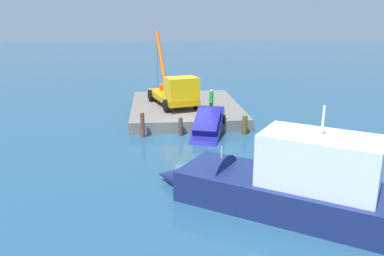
{
  "coord_description": "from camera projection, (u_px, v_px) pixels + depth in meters",
  "views": [
    {
      "loc": [
        26.14,
        -2.64,
        8.16
      ],
      "look_at": [
        -0.34,
        -0.04,
        0.51
      ],
      "focal_mm": 37.06,
      "sensor_mm": 36.0,
      "label": 1
    }
  ],
  "objects": [
    {
      "name": "ground",
      "position": [
        193.0,
        136.0,
        27.5
      ],
      "size": [
        200.0,
        200.0,
        0.0
      ],
      "primitive_type": "plane",
      "color": "navy"
    },
    {
      "name": "dock",
      "position": [
        185.0,
        109.0,
        33.74
      ],
      "size": [
        11.81,
        8.94,
        0.84
      ],
      "primitive_type": "cube",
      "color": "slate",
      "rests_on": "ground"
    },
    {
      "name": "crane_truck",
      "position": [
        175.0,
        91.0,
        32.17
      ],
      "size": [
        9.83,
        4.17,
        5.83
      ],
      "color": "orange",
      "rests_on": "dock"
    },
    {
      "name": "dock_worker",
      "position": [
        211.0,
        101.0,
        30.29
      ],
      "size": [
        0.34,
        0.34,
        1.83
      ],
      "color": "black",
      "rests_on": "dock"
    },
    {
      "name": "salvaged_car",
      "position": [
        207.0,
        128.0,
        27.07
      ],
      "size": [
        4.55,
        3.09,
        2.72
      ],
      "color": "navy",
      "rests_on": "ground"
    },
    {
      "name": "moored_yacht",
      "position": [
        270.0,
        191.0,
        17.31
      ],
      "size": [
        9.86,
        12.26,
        6.04
      ],
      "color": "navy",
      "rests_on": "ground"
    },
    {
      "name": "piling_near",
      "position": [
        143.0,
        125.0,
        27.08
      ],
      "size": [
        0.29,
        0.29,
        1.72
      ],
      "primitive_type": "cylinder",
      "color": "brown",
      "rests_on": "ground"
    },
    {
      "name": "piling_mid",
      "position": [
        181.0,
        127.0,
        27.52
      ],
      "size": [
        0.29,
        0.29,
        1.28
      ],
      "primitive_type": "cylinder",
      "color": "brown",
      "rests_on": "ground"
    },
    {
      "name": "piling_far",
      "position": [
        213.0,
        125.0,
        27.85
      ],
      "size": [
        0.41,
        0.41,
        1.32
      ],
      "primitive_type": "cylinder",
      "color": "brown",
      "rests_on": "ground"
    },
    {
      "name": "piling_end",
      "position": [
        245.0,
        125.0,
        27.81
      ],
      "size": [
        0.36,
        0.36,
        1.34
      ],
      "primitive_type": "cylinder",
      "color": "brown",
      "rests_on": "ground"
    }
  ]
}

